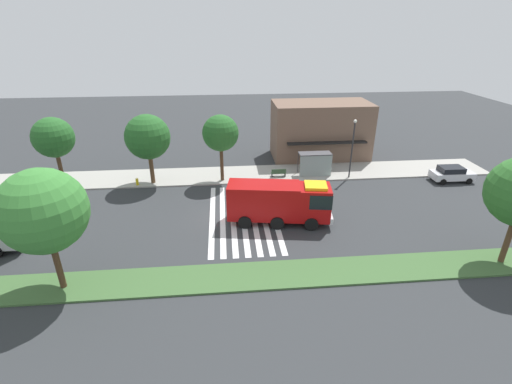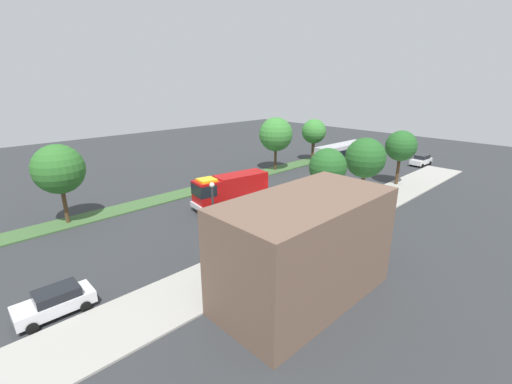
# 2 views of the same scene
# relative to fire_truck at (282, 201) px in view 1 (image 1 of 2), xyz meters

# --- Properties ---
(ground_plane) EXTENTS (120.00, 120.00, 0.00)m
(ground_plane) POSITION_rel_fire_truck_xyz_m (-4.93, 1.32, -2.00)
(ground_plane) COLOR #2D3033
(sidewalk) EXTENTS (60.00, 5.01, 0.14)m
(sidewalk) POSITION_rel_fire_truck_xyz_m (-4.93, 10.82, -1.93)
(sidewalk) COLOR #9E9B93
(sidewalk) RESTS_ON ground_plane
(median_strip) EXTENTS (60.00, 3.00, 0.14)m
(median_strip) POSITION_rel_fire_truck_xyz_m (-4.93, -7.16, -1.93)
(median_strip) COLOR #3D6033
(median_strip) RESTS_ON ground_plane
(crosswalk) EXTENTS (5.85, 12.58, 0.01)m
(crosswalk) POSITION_rel_fire_truck_xyz_m (-3.19, 1.32, -1.99)
(crosswalk) COLOR silver
(crosswalk) RESTS_ON ground_plane
(fire_truck) EXTENTS (8.91, 3.70, 3.59)m
(fire_truck) POSITION_rel_fire_truck_xyz_m (0.00, 0.00, 0.00)
(fire_truck) COLOR #A50C0C
(fire_truck) RESTS_ON ground_plane
(parked_car_mid) EXTENTS (4.33, 2.12, 1.63)m
(parked_car_mid) POSITION_rel_fire_truck_xyz_m (19.41, 7.11, -1.15)
(parked_car_mid) COLOR silver
(parked_car_mid) RESTS_ON ground_plane
(bus_stop_shelter) EXTENTS (3.50, 1.40, 2.46)m
(bus_stop_shelter) POSITION_rel_fire_truck_xyz_m (5.20, 9.74, -0.11)
(bus_stop_shelter) COLOR #4C4C51
(bus_stop_shelter) RESTS_ON sidewalk
(bench_near_shelter) EXTENTS (1.60, 0.50, 0.90)m
(bench_near_shelter) POSITION_rel_fire_truck_xyz_m (1.20, 9.75, -1.41)
(bench_near_shelter) COLOR #2D472D
(bench_near_shelter) RESTS_ON sidewalk
(street_lamp) EXTENTS (0.36, 0.36, 6.32)m
(street_lamp) POSITION_rel_fire_truck_xyz_m (8.83, 8.91, 1.87)
(street_lamp) COLOR #2D2D30
(street_lamp) RESTS_ON sidewalk
(storefront_building) EXTENTS (11.67, 6.63, 6.79)m
(storefront_building) POSITION_rel_fire_truck_xyz_m (7.30, 16.23, 1.40)
(storefront_building) COLOR brown
(storefront_building) RESTS_ON ground_plane
(sidewalk_tree_far_west) EXTENTS (3.94, 3.94, 7.10)m
(sidewalk_tree_far_west) POSITION_rel_fire_truck_xyz_m (-21.18, 9.31, 3.25)
(sidewalk_tree_far_west) COLOR #47301E
(sidewalk_tree_far_west) RESTS_ON sidewalk
(sidewalk_tree_west) EXTENTS (4.50, 4.50, 7.19)m
(sidewalk_tree_west) POSITION_rel_fire_truck_xyz_m (-12.18, 9.31, 3.07)
(sidewalk_tree_west) COLOR #513823
(sidewalk_tree_west) RESTS_ON sidewalk
(sidewalk_tree_center) EXTENTS (3.69, 3.69, 7.00)m
(sidewalk_tree_center) POSITION_rel_fire_truck_xyz_m (-4.93, 9.31, 3.27)
(sidewalk_tree_center) COLOR #47301E
(sidewalk_tree_center) RESTS_ON sidewalk
(median_tree_west) EXTENTS (5.05, 5.05, 7.96)m
(median_tree_west) POSITION_rel_fire_truck_xyz_m (-15.18, -7.16, 3.57)
(median_tree_west) COLOR #47301E
(median_tree_west) RESTS_ON median_strip
(fire_hydrant) EXTENTS (0.28, 0.28, 0.70)m
(fire_hydrant) POSITION_rel_fire_truck_xyz_m (-13.72, 8.81, -1.51)
(fire_hydrant) COLOR gold
(fire_hydrant) RESTS_ON sidewalk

